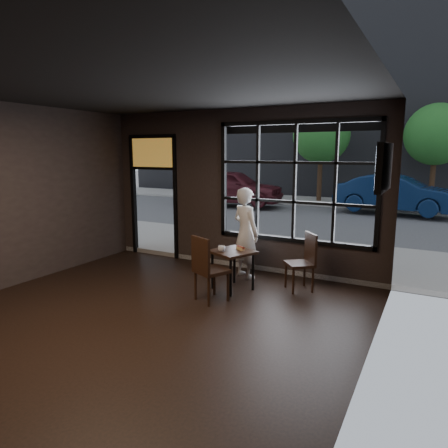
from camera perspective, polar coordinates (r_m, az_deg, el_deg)
The scene contains 18 objects.
floor at distance 5.66m, azimuth -14.76°, elevation -14.88°, with size 6.00×7.00×0.02m, color black.
ceiling at distance 5.21m, azimuth -16.46°, elevation 19.24°, with size 6.00×7.00×0.02m, color black.
wall_right at distance 3.82m, azimuth 19.13°, elevation -1.81°, with size 0.04×7.00×3.20m, color black.
window_frame at distance 7.60m, azimuth 10.06°, elevation 5.86°, with size 3.06×0.12×2.28m, color black.
stained_transom at distance 9.16m, azimuth -10.14°, elevation 10.03°, with size 1.20×0.06×0.70m, color orange.
street_asphalt at distance 28.03m, azimuth 20.89°, elevation 4.71°, with size 60.00×41.00×0.04m, color #545456.
building_across at distance 27.42m, azimuth 21.65°, elevation 20.37°, with size 28.00×12.00×15.00m, color #5B5956.
cafe_table at distance 6.95m, azimuth 1.24°, elevation -6.57°, with size 0.64×0.64×0.70m, color black.
chair_near at distance 6.40m, azimuth -1.79°, elevation -6.36°, with size 0.46×0.46×1.07m, color black.
chair_window at distance 6.99m, azimuth 10.74°, elevation -5.37°, with size 0.43×0.43×1.00m, color black.
man at distance 7.53m, azimuth 3.10°, elevation -1.28°, with size 0.63×0.41×1.72m, color silver.
hotdog at distance 6.91m, azimuth 2.37°, elevation -3.48°, with size 0.20×0.08×0.06m, color tan, non-canonical shape.
cup at distance 6.81m, azimuth -0.34°, elevation -3.53°, with size 0.12×0.12×0.10m, color silver.
tv at distance 5.65m, azimuth 21.95°, elevation 7.54°, with size 0.12×1.07×0.63m, color black.
navy_car at distance 16.35m, azimuth 23.33°, elevation 4.01°, with size 1.52×4.36×1.44m, color #0A1C3E.
maroon_car at distance 17.48m, azimuth 1.15°, elevation 5.33°, with size 1.80×4.48×1.52m, color #4B171F.
tree_left at distance 19.30m, azimuth 13.74°, elevation 12.22°, with size 2.60×2.60×4.43m.
tree_right at distance 19.21m, azimuth 28.06°, elevation 11.18°, with size 2.55×2.55×4.36m.
Camera 1 is at (3.57, -3.70, 2.36)m, focal length 32.00 mm.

